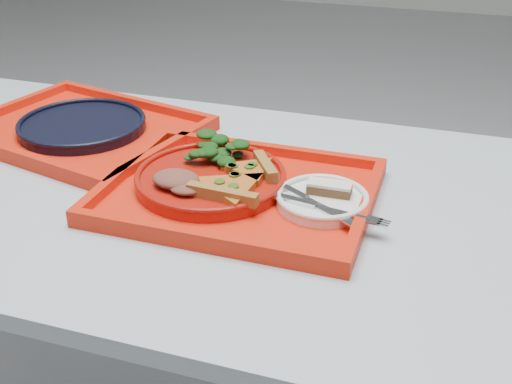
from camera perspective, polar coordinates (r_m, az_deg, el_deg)
table at (r=1.16m, az=-3.69°, el=-3.04°), size 1.60×0.80×0.75m
tray_main at (r=1.10m, az=-1.53°, el=-0.30°), size 0.45×0.35×0.01m
tray_far at (r=1.39m, az=-15.11°, el=5.12°), size 0.52×0.44×0.01m
dinner_plate at (r=1.11m, az=-4.04°, el=1.03°), size 0.26×0.26×0.02m
side_plate at (r=1.05m, az=5.91°, el=-0.86°), size 0.15×0.15×0.01m
navy_plate at (r=1.38m, az=-15.18°, el=5.65°), size 0.26×0.26×0.02m
pizza_slice_a at (r=1.06m, az=-2.24°, el=0.62°), size 0.13×0.15×0.02m
pizza_slice_b at (r=1.11m, az=-0.52°, el=2.14°), size 0.14×0.14×0.02m
salad_heap at (r=1.16m, az=-3.49°, el=3.99°), size 0.09×0.08×0.04m
meat_portion at (r=1.08m, az=-7.13°, el=1.15°), size 0.08×0.06×0.02m
dessert_bar at (r=1.06m, az=6.55°, el=0.34°), size 0.07×0.03×0.02m
knife at (r=1.03m, az=5.18°, el=-0.95°), size 0.17×0.11×0.01m
fork at (r=1.02m, az=6.13°, el=-1.39°), size 0.19×0.05×0.01m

